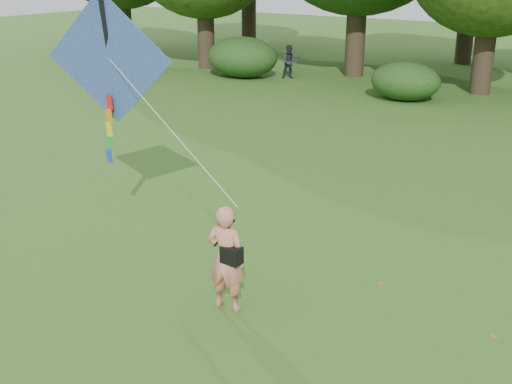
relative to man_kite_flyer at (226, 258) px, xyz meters
The scene contains 7 objects.
ground 1.27m from the man_kite_flyer, 67.48° to the right, with size 100.00×100.00×0.00m, color #265114.
man_kite_flyer is the anchor object (origin of this frame).
bystander_left 20.27m from the man_kite_flyer, 118.53° to the left, with size 0.72×0.56×1.48m, color #282633.
crossbody_bag 0.16m from the man_kite_flyer, 14.61° to the right, with size 0.43×0.20×0.69m.
flying_kite 4.33m from the man_kite_flyer, 161.34° to the left, with size 4.78×1.57×3.16m.
shrub_band 16.72m from the man_kite_flyer, 91.22° to the left, with size 39.15×3.22×1.88m.
fallen_leaves 2.74m from the man_kite_flyer, 64.94° to the left, with size 11.09×12.25×0.01m.
Camera 1 is at (4.82, -6.01, 5.00)m, focal length 45.00 mm.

